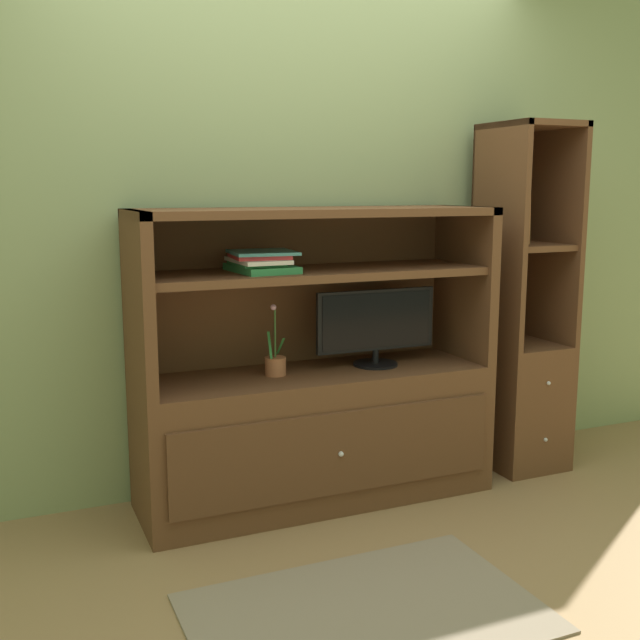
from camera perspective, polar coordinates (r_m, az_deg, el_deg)
ground_plane at (r=3.40m, az=2.43°, el=-15.53°), size 8.00×8.00×0.00m
painted_rear_wall at (r=3.76m, az=-2.45°, el=9.01°), size 6.00×0.10×2.80m
area_rug at (r=2.83m, az=3.41°, el=-21.06°), size 1.21×0.77×0.01m
media_console at (r=3.58m, az=-0.35°, el=-6.39°), size 1.65×0.55×1.37m
tv_monitor at (r=3.62m, az=4.22°, el=-0.36°), size 0.61×0.21×0.37m
potted_plant at (r=3.46m, az=-3.36°, el=-3.30°), size 0.10×0.13×0.33m
magazine_stack at (r=3.35m, az=-4.51°, el=4.38°), size 0.30×0.35×0.09m
bookshelf_tall at (r=4.13m, az=14.75°, el=-2.37°), size 0.38×0.45×1.78m
upright_book_row at (r=3.98m, az=14.25°, el=7.22°), size 0.11×0.15×0.26m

